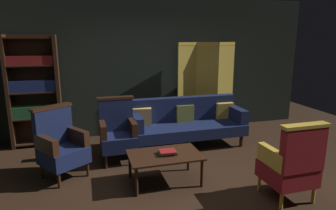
{
  "coord_description": "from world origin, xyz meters",
  "views": [
    {
      "loc": [
        -1.26,
        -3.57,
        2.01
      ],
      "look_at": [
        0.0,
        0.8,
        0.95
      ],
      "focal_mm": 31.44,
      "sensor_mm": 36.0,
      "label": 1
    }
  ],
  "objects_px": {
    "folding_screen": "(206,86)",
    "bookshelf": "(34,90)",
    "armchair_gilt_accent": "(292,163)",
    "armchair_wing_right": "(118,132)",
    "book_red_leather": "(168,151)",
    "book_green_cloth": "(168,153)",
    "coffee_table": "(165,157)",
    "armchair_wing_left": "(60,144)",
    "velvet_couch": "(186,121)"
  },
  "relations": [
    {
      "from": "folding_screen",
      "to": "bookshelf",
      "type": "relative_size",
      "value": 0.93
    },
    {
      "from": "armchair_gilt_accent",
      "to": "armchair_wing_right",
      "type": "bearing_deg",
      "value": 136.15
    },
    {
      "from": "book_red_leather",
      "to": "armchair_wing_right",
      "type": "bearing_deg",
      "value": 120.04
    },
    {
      "from": "book_green_cloth",
      "to": "bookshelf",
      "type": "bearing_deg",
      "value": 132.63
    },
    {
      "from": "book_green_cloth",
      "to": "armchair_gilt_accent",
      "type": "bearing_deg",
      "value": -32.33
    },
    {
      "from": "book_red_leather",
      "to": "folding_screen",
      "type": "bearing_deg",
      "value": 55.04
    },
    {
      "from": "folding_screen",
      "to": "coffee_table",
      "type": "bearing_deg",
      "value": -125.87
    },
    {
      "from": "book_green_cloth",
      "to": "armchair_wing_right",
      "type": "bearing_deg",
      "value": 120.04
    },
    {
      "from": "bookshelf",
      "to": "book_red_leather",
      "type": "distance_m",
      "value": 2.92
    },
    {
      "from": "bookshelf",
      "to": "book_green_cloth",
      "type": "bearing_deg",
      "value": -47.37
    },
    {
      "from": "armchair_wing_left",
      "to": "book_green_cloth",
      "type": "bearing_deg",
      "value": -23.46
    },
    {
      "from": "coffee_table",
      "to": "folding_screen",
      "type": "bearing_deg",
      "value": 54.13
    },
    {
      "from": "armchair_gilt_accent",
      "to": "armchair_wing_right",
      "type": "distance_m",
      "value": 2.66
    },
    {
      "from": "bookshelf",
      "to": "coffee_table",
      "type": "xyz_separation_m",
      "value": [
        1.9,
        -2.09,
        -0.68
      ]
    },
    {
      "from": "armchair_gilt_accent",
      "to": "book_red_leather",
      "type": "xyz_separation_m",
      "value": [
        -1.35,
        0.85,
        -0.03
      ]
    },
    {
      "from": "bookshelf",
      "to": "folding_screen",
      "type": "bearing_deg",
      "value": -0.37
    },
    {
      "from": "armchair_wing_left",
      "to": "armchair_wing_right",
      "type": "distance_m",
      "value": 0.94
    },
    {
      "from": "velvet_couch",
      "to": "book_red_leather",
      "type": "distance_m",
      "value": 1.56
    },
    {
      "from": "armchair_wing_left",
      "to": "book_green_cloth",
      "type": "height_order",
      "value": "armchair_wing_left"
    },
    {
      "from": "armchair_wing_left",
      "to": "armchair_wing_right",
      "type": "bearing_deg",
      "value": 23.07
    },
    {
      "from": "velvet_couch",
      "to": "book_red_leather",
      "type": "bearing_deg",
      "value": -119.09
    },
    {
      "from": "bookshelf",
      "to": "book_red_leather",
      "type": "relative_size",
      "value": 9.04
    },
    {
      "from": "coffee_table",
      "to": "armchair_gilt_accent",
      "type": "xyz_separation_m",
      "value": [
        1.38,
        -0.87,
        0.12
      ]
    },
    {
      "from": "armchair_wing_right",
      "to": "book_red_leather",
      "type": "height_order",
      "value": "armchair_wing_right"
    },
    {
      "from": "bookshelf",
      "to": "velvet_couch",
      "type": "height_order",
      "value": "bookshelf"
    },
    {
      "from": "coffee_table",
      "to": "book_green_cloth",
      "type": "xyz_separation_m",
      "value": [
        0.04,
        -0.02,
        0.06
      ]
    },
    {
      "from": "armchair_gilt_accent",
      "to": "book_green_cloth",
      "type": "bearing_deg",
      "value": 147.67
    },
    {
      "from": "armchair_gilt_accent",
      "to": "book_green_cloth",
      "type": "distance_m",
      "value": 1.59
    },
    {
      "from": "folding_screen",
      "to": "armchair_gilt_accent",
      "type": "distance_m",
      "value": 2.98
    },
    {
      "from": "armchair_wing_left",
      "to": "bookshelf",
      "type": "bearing_deg",
      "value": 108.71
    },
    {
      "from": "bookshelf",
      "to": "coffee_table",
      "type": "distance_m",
      "value": 2.91
    },
    {
      "from": "armchair_wing_left",
      "to": "book_red_leather",
      "type": "distance_m",
      "value": 1.57
    },
    {
      "from": "bookshelf",
      "to": "armchair_wing_left",
      "type": "xyz_separation_m",
      "value": [
        0.5,
        -1.48,
        -0.56
      ]
    },
    {
      "from": "velvet_couch",
      "to": "armchair_wing_left",
      "type": "distance_m",
      "value": 2.32
    },
    {
      "from": "velvet_couch",
      "to": "armchair_gilt_accent",
      "type": "bearing_deg",
      "value": -75.22
    },
    {
      "from": "coffee_table",
      "to": "book_green_cloth",
      "type": "relative_size",
      "value": 3.87
    },
    {
      "from": "armchair_gilt_accent",
      "to": "armchair_wing_right",
      "type": "height_order",
      "value": "same"
    },
    {
      "from": "armchair_gilt_accent",
      "to": "book_green_cloth",
      "type": "relative_size",
      "value": 4.03
    },
    {
      "from": "folding_screen",
      "to": "book_red_leather",
      "type": "xyz_separation_m",
      "value": [
        -1.46,
        -2.09,
        -0.52
      ]
    },
    {
      "from": "armchair_gilt_accent",
      "to": "armchair_wing_left",
      "type": "height_order",
      "value": "same"
    },
    {
      "from": "coffee_table",
      "to": "book_green_cloth",
      "type": "distance_m",
      "value": 0.07
    },
    {
      "from": "coffee_table",
      "to": "armchair_gilt_accent",
      "type": "bearing_deg",
      "value": -32.23
    },
    {
      "from": "velvet_couch",
      "to": "book_green_cloth",
      "type": "xyz_separation_m",
      "value": [
        -0.76,
        -1.37,
        -0.02
      ]
    },
    {
      "from": "book_green_cloth",
      "to": "folding_screen",
      "type": "bearing_deg",
      "value": 55.04
    },
    {
      "from": "bookshelf",
      "to": "armchair_gilt_accent",
      "type": "bearing_deg",
      "value": -42.01
    },
    {
      "from": "folding_screen",
      "to": "coffee_table",
      "type": "xyz_separation_m",
      "value": [
        -1.49,
        -2.07,
        -0.61
      ]
    },
    {
      "from": "bookshelf",
      "to": "velvet_couch",
      "type": "relative_size",
      "value": 0.97
    },
    {
      "from": "armchair_gilt_accent",
      "to": "book_green_cloth",
      "type": "xyz_separation_m",
      "value": [
        -1.35,
        0.85,
        -0.06
      ]
    },
    {
      "from": "velvet_couch",
      "to": "coffee_table",
      "type": "xyz_separation_m",
      "value": [
        -0.8,
        -1.35,
        -0.08
      ]
    },
    {
      "from": "coffee_table",
      "to": "book_red_leather",
      "type": "distance_m",
      "value": 0.1
    }
  ]
}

